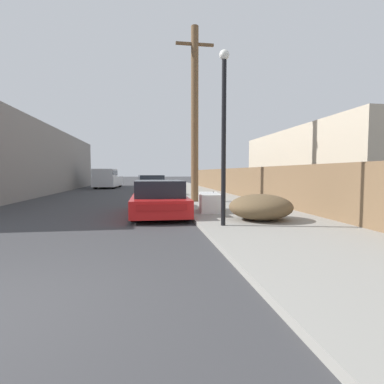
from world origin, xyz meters
name	(u,v)px	position (x,y,z in m)	size (l,w,h in m)	color
sidewalk_curb	(187,189)	(5.30, 23.50, 0.06)	(4.20, 63.00, 0.12)	gray
discarded_fridge	(210,202)	(4.05, 7.43, 0.45)	(0.86, 1.66, 0.68)	white
parked_sports_car_red	(159,199)	(2.22, 7.46, 0.57)	(1.88, 4.41, 1.24)	red
car_parked_mid	(151,186)	(2.03, 16.76, 0.63)	(2.07, 4.76, 1.35)	silver
pickup_truck	(107,179)	(-2.05, 26.98, 0.92)	(2.37, 5.81, 1.86)	silver
utility_pole	(195,114)	(4.09, 11.13, 4.32)	(1.80, 0.35, 8.23)	brown
street_lamp	(224,125)	(3.80, 4.49, 2.75)	(0.26, 0.26, 4.52)	black
brush_pile	(261,207)	(5.13, 5.24, 0.50)	(1.88, 1.76, 0.76)	brown
wooden_fence	(234,181)	(7.25, 15.18, 0.95)	(0.08, 29.86, 1.67)	brown
building_left_block	(4,160)	(-8.24, 19.88, 2.38)	(7.00, 27.10, 4.76)	gray
building_right_house	(335,165)	(12.53, 12.71, 1.96)	(6.00, 12.51, 3.93)	beige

